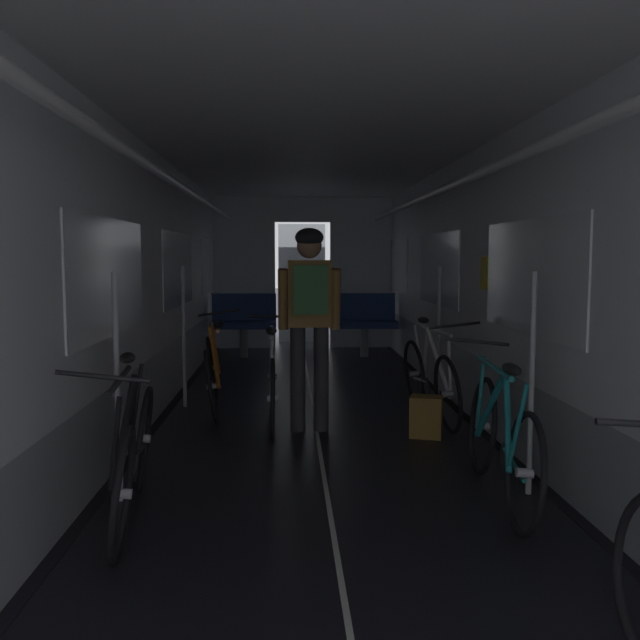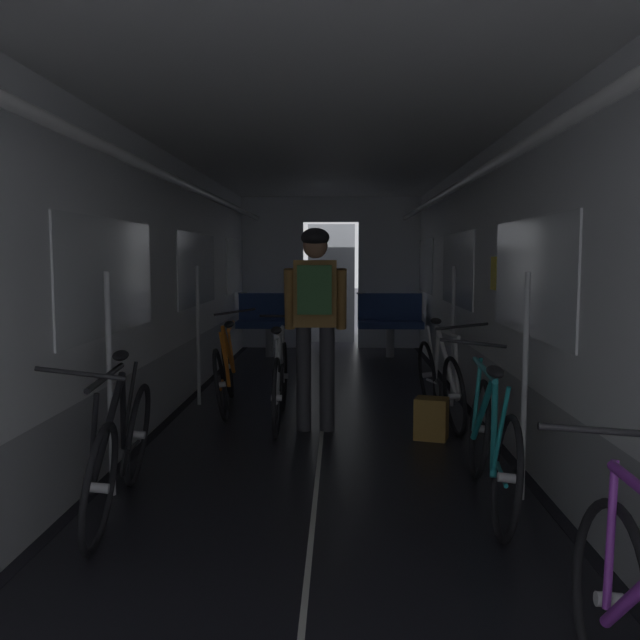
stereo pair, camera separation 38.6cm
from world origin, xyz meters
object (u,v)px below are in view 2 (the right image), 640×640
bicycle_white (440,379)px  person_cyclist_aisle (315,306)px  bicycle_black (120,449)px  bicycle_teal (491,443)px  bicycle_silver_in_aisle (280,381)px  backpack_on_floor (431,419)px  bench_seat_far_left (270,318)px  bench_seat_far_right (390,319)px  bicycle_orange (225,370)px

bicycle_white → person_cyclist_aisle: person_cyclist_aisle is taller
bicycle_black → bicycle_teal: bearing=5.2°
bicycle_black → person_cyclist_aisle: size_ratio=0.98×
person_cyclist_aisle → bicycle_black: bearing=-119.2°
bicycle_black → bicycle_silver_in_aisle: 2.28m
bicycle_teal → person_cyclist_aisle: size_ratio=0.98×
backpack_on_floor → bicycle_silver_in_aisle: bearing=158.9°
person_cyclist_aisle → backpack_on_floor: size_ratio=5.09×
bicycle_black → person_cyclist_aisle: bearing=60.8°
bicycle_black → bicycle_silver_in_aisle: (0.73, 2.16, 0.00)m
bench_seat_far_left → bicycle_teal: size_ratio=0.58×
bicycle_white → backpack_on_floor: size_ratio=4.98×
bench_seat_far_right → bicycle_black: bearing=-107.8°
bicycle_white → bicycle_black: bearing=-133.5°
person_cyclist_aisle → backpack_on_floor: (0.96, -0.23, -0.90)m
backpack_on_floor → bench_seat_far_right: bearing=90.0°
bench_seat_far_left → backpack_on_floor: bearing=-68.6°
bicycle_white → bicycle_silver_in_aisle: size_ratio=1.00×
bench_seat_far_left → bicycle_teal: 6.38m
bicycle_silver_in_aisle → bicycle_teal: bearing=-53.8°
bicycle_silver_in_aisle → bicycle_orange: bearing=136.4°
bicycle_orange → bicycle_black: size_ratio=1.00×
bench_seat_far_right → person_cyclist_aisle: size_ratio=0.57×
bicycle_black → person_cyclist_aisle: 2.28m
bench_seat_far_left → bicycle_orange: (-0.07, -3.54, -0.19)m
bench_seat_far_left → backpack_on_floor: size_ratio=2.89×
bench_seat_far_right → bicycle_teal: bench_seat_far_right is taller
bench_seat_far_right → person_cyclist_aisle: person_cyclist_aisle is taller
bench_seat_far_left → person_cyclist_aisle: 4.48m
bicycle_white → bicycle_teal: 2.09m
bicycle_orange → backpack_on_floor: 2.17m
bench_seat_far_right → person_cyclist_aisle: bearing=-102.3°
bench_seat_far_left → bicycle_white: bench_seat_far_left is taller
bicycle_orange → backpack_on_floor: size_ratio=4.98×
bicycle_silver_in_aisle → bench_seat_far_left: bearing=97.2°
bench_seat_far_right → bicycle_silver_in_aisle: bench_seat_far_right is taller
bicycle_orange → bicycle_silver_in_aisle: bearing=-43.6°
bench_seat_far_right → bicycle_teal: size_ratio=0.58×
bicycle_orange → bicycle_white: bicycle_orange is taller
bicycle_black → backpack_on_floor: (2.02, 1.67, -0.21)m
bicycle_silver_in_aisle → person_cyclist_aisle: bearing=-39.3°
person_cyclist_aisle → backpack_on_floor: person_cyclist_aisle is taller
bicycle_orange → bicycle_white: bearing=-12.1°
bicycle_silver_in_aisle → backpack_on_floor: size_ratio=4.97×
bench_seat_far_left → bicycle_black: size_ratio=0.58×
bench_seat_far_left → person_cyclist_aisle: bearing=-79.1°
backpack_on_floor → bicycle_white: bearing=75.8°
bench_seat_far_right → bicycle_black: size_ratio=0.58×
bicycle_orange → person_cyclist_aisle: 1.42m
bicycle_white → backpack_on_floor: 0.68m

